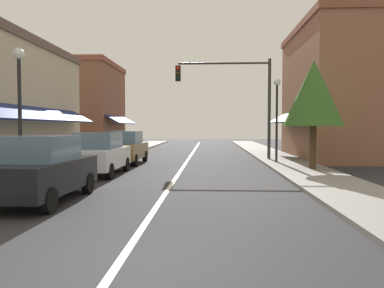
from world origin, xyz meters
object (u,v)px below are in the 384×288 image
parked_car_nearest_left (41,169)px  parked_car_second_left (99,154)px  parked_car_third_left (126,148)px  traffic_signal_mast_arm (237,91)px  tree_right_near (314,94)px  street_lamp_right_mid (277,106)px  street_lamp_left_near (19,93)px

parked_car_nearest_left → parked_car_second_left: 5.83m
parked_car_second_left → parked_car_third_left: 4.78m
traffic_signal_mast_arm → tree_right_near: size_ratio=1.20×
parked_car_second_left → parked_car_nearest_left: bearing=-88.1°
traffic_signal_mast_arm → street_lamp_right_mid: 3.05m
traffic_signal_mast_arm → street_lamp_left_near: (-7.86, -10.30, -0.99)m
parked_car_third_left → street_lamp_right_mid: street_lamp_right_mid is taller
parked_car_nearest_left → parked_car_third_left: size_ratio=1.00×
parked_car_nearest_left → street_lamp_left_near: (-1.82, 2.53, 2.23)m
parked_car_nearest_left → tree_right_near: (9.08, 7.54, 2.60)m
parked_car_nearest_left → parked_car_third_left: bearing=91.4°
street_lamp_left_near → parked_car_second_left: bearing=62.8°
parked_car_nearest_left → parked_car_second_left: (-0.13, 5.82, 0.00)m
street_lamp_right_mid → traffic_signal_mast_arm: bearing=133.0°
parked_car_third_left → street_lamp_right_mid: bearing=2.0°
street_lamp_right_mid → parked_car_third_left: bearing=-179.1°
street_lamp_left_near → tree_right_near: tree_right_near is taller
traffic_signal_mast_arm → street_lamp_left_near: size_ratio=1.30×
parked_car_nearest_left → traffic_signal_mast_arm: traffic_signal_mast_arm is taller
parked_car_third_left → traffic_signal_mast_arm: 7.26m
parked_car_second_left → traffic_signal_mast_arm: (6.16, 7.01, 3.22)m
parked_car_third_left → traffic_signal_mast_arm: traffic_signal_mast_arm is taller
traffic_signal_mast_arm → street_lamp_right_mid: size_ratio=1.31×
parked_car_nearest_left → parked_car_third_left: 10.60m
parked_car_third_left → traffic_signal_mast_arm: (6.12, 2.23, 3.22)m
street_lamp_left_near → tree_right_near: (10.90, 5.01, 0.37)m
street_lamp_right_mid → tree_right_near: bearing=-71.4°
parked_car_second_left → tree_right_near: (9.20, 1.72, 2.60)m
street_lamp_left_near → tree_right_near: size_ratio=0.92×
traffic_signal_mast_arm → street_lamp_right_mid: traffic_signal_mast_arm is taller
parked_car_third_left → street_lamp_right_mid: (8.08, 0.13, 2.20)m
street_lamp_left_near → traffic_signal_mast_arm: bearing=52.7°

